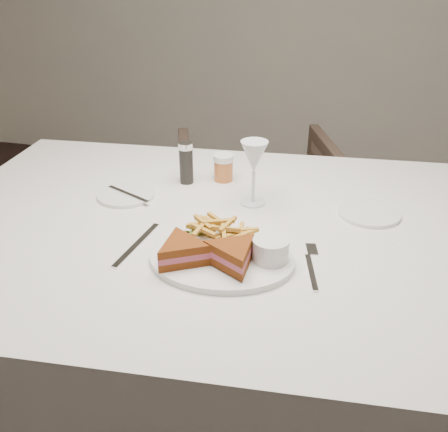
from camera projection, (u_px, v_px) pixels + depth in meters
table at (228, 339)px, 1.42m from camera, size 1.64×1.17×0.75m
chair_far at (258, 206)px, 2.22m from camera, size 0.86×0.83×0.70m
table_setting at (227, 224)px, 1.17m from camera, size 0.82×0.62×0.18m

